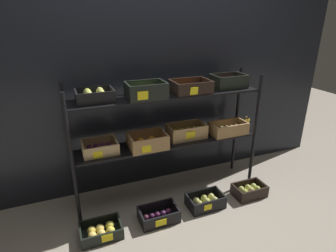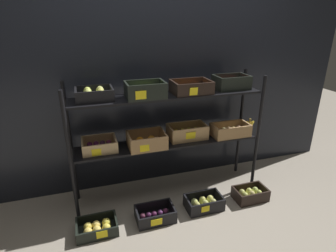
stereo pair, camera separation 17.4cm
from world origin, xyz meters
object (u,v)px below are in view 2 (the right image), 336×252
at_px(display_rack, 170,118).
at_px(crate_ground_right_pear, 250,194).
at_px(crate_ground_apple_gold, 97,228).
at_px(crate_ground_plum, 155,215).
at_px(crate_ground_pear, 204,203).

distance_m(display_rack, crate_ground_right_pear, 1.09).
bearing_deg(crate_ground_apple_gold, crate_ground_right_pear, 0.38).
xyz_separation_m(crate_ground_plum, crate_ground_pear, (0.47, 0.02, 0.01)).
bearing_deg(crate_ground_plum, crate_ground_right_pear, 0.49).
distance_m(display_rack, crate_ground_plum, 0.88).
relative_size(crate_ground_plum, crate_ground_right_pear, 1.07).
height_order(display_rack, crate_ground_pear, display_rack).
bearing_deg(crate_ground_pear, crate_ground_apple_gold, -178.99).
height_order(crate_ground_apple_gold, crate_ground_pear, crate_ground_pear).
relative_size(crate_ground_apple_gold, crate_ground_plum, 0.99).
relative_size(crate_ground_pear, crate_ground_right_pear, 1.07).
bearing_deg(crate_ground_apple_gold, crate_ground_pear, 1.01).
height_order(display_rack, crate_ground_plum, display_rack).
bearing_deg(crate_ground_plum, crate_ground_pear, 1.91).
relative_size(crate_ground_apple_gold, crate_ground_pear, 0.98).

